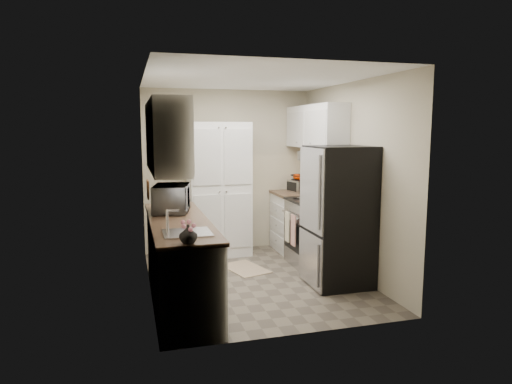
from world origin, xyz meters
TOP-DOWN VIEW (x-y plane):
  - ground at (0.00, 0.00)m, footprint 3.20×3.20m
  - room_shell at (-0.02, -0.01)m, footprint 2.64×3.24m
  - pantry_cabinet at (-0.20, 1.32)m, footprint 0.90×0.55m
  - base_cabinet_left at (-0.99, -0.43)m, footprint 0.60×2.30m
  - countertop_left at (-0.99, -0.43)m, footprint 0.63×2.33m
  - base_cabinet_right at (0.99, 1.19)m, footprint 0.60×0.80m
  - countertop_right at (0.99, 1.19)m, footprint 0.63×0.83m
  - electric_range at (0.97, 0.39)m, footprint 0.71×0.78m
  - refrigerator at (0.94, -0.41)m, footprint 0.70×0.72m
  - microwave at (-1.02, 0.04)m, footprint 0.51×0.65m
  - wine_bottle at (-0.98, 0.54)m, footprint 0.07×0.07m
  - flower_vase at (-1.02, -1.52)m, footprint 0.18×0.18m
  - cutting_board at (-0.94, 0.49)m, footprint 0.04×0.24m
  - toaster_oven at (1.06, 1.22)m, footprint 0.33×0.38m
  - fruit_basket at (1.07, 1.25)m, footprint 0.31×0.31m
  - kitchen_mat at (-0.01, 0.48)m, footprint 0.63×0.80m

SIDE VIEW (x-z plane):
  - ground at x=0.00m, z-range 0.00..0.00m
  - kitchen_mat at x=-0.01m, z-range 0.00..0.01m
  - base_cabinet_left at x=-0.99m, z-range 0.00..0.88m
  - base_cabinet_right at x=0.99m, z-range 0.00..0.88m
  - electric_range at x=0.97m, z-range -0.09..1.04m
  - refrigerator at x=0.94m, z-range 0.00..1.70m
  - countertop_left at x=-0.99m, z-range 0.88..0.92m
  - countertop_right at x=0.99m, z-range 0.88..0.92m
  - pantry_cabinet at x=-0.20m, z-range 0.00..2.00m
  - flower_vase at x=-1.02m, z-range 0.92..1.08m
  - toaster_oven at x=1.06m, z-range 0.92..1.11m
  - wine_bottle at x=-0.98m, z-range 0.92..1.19m
  - cutting_board at x=-0.94m, z-range 0.92..1.21m
  - microwave at x=-1.02m, z-range 0.92..1.25m
  - fruit_basket at x=1.07m, z-range 1.11..1.23m
  - room_shell at x=-0.02m, z-range 0.37..2.89m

